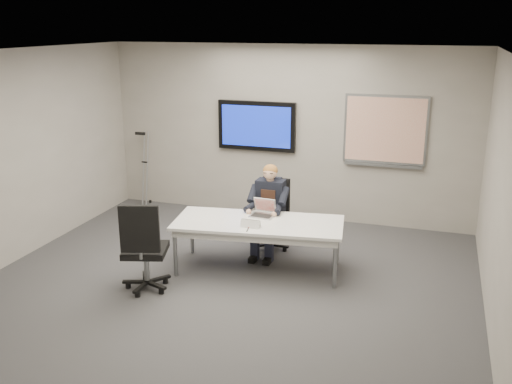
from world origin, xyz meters
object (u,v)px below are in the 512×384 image
(seated_person, at_px, (267,220))
(laptop, at_px, (263,211))
(office_chair_near, at_px, (145,263))
(conference_table, at_px, (258,227))
(office_chair_far, at_px, (272,227))

(seated_person, bearing_deg, laptop, -82.52)
(seated_person, bearing_deg, office_chair_near, -123.72)
(conference_table, distance_m, seated_person, 0.52)
(conference_table, distance_m, laptop, 0.29)
(seated_person, bearing_deg, conference_table, -84.18)
(conference_table, xyz_separation_m, laptop, (-0.01, 0.25, 0.13))
(laptop, bearing_deg, office_chair_far, 98.29)
(office_chair_far, relative_size, laptop, 3.10)
(seated_person, xyz_separation_m, laptop, (0.03, -0.26, 0.21))
(office_chair_near, distance_m, laptop, 1.70)
(conference_table, height_order, seated_person, seated_person)
(office_chair_near, relative_size, seated_person, 0.91)
(office_chair_near, distance_m, seated_person, 1.86)
(conference_table, bearing_deg, office_chair_near, -145.65)
(office_chair_far, distance_m, office_chair_near, 2.05)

